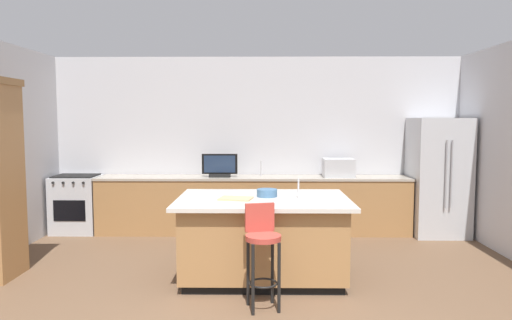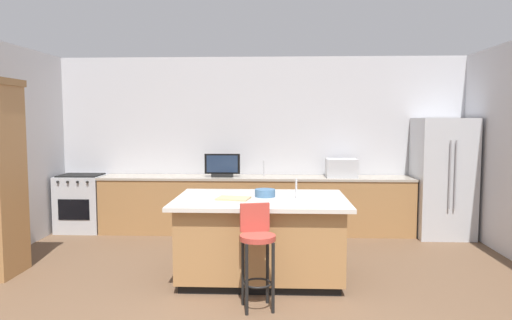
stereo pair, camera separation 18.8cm
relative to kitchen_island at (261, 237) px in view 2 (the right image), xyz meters
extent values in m
cube|color=#BCBCC1|center=(-0.10, 2.55, 0.94)|extent=(7.11, 0.12, 2.82)
cube|color=#9E7042|center=(-0.15, 2.17, -0.04)|extent=(4.92, 0.60, 0.87)
cube|color=#9E9384|center=(-0.15, 2.17, 0.41)|extent=(4.94, 0.62, 0.04)
cube|color=black|center=(0.00, 0.00, -0.43)|extent=(1.69, 1.10, 0.09)
cube|color=#9E7042|center=(0.00, 0.00, 0.01)|extent=(1.77, 1.18, 0.79)
cube|color=beige|center=(0.00, 0.00, 0.43)|extent=(1.93, 1.34, 0.04)
cube|color=#B7BABF|center=(2.74, 2.08, 0.44)|extent=(0.82, 0.78, 1.83)
cylinder|color=gray|center=(2.70, 1.66, 0.53)|extent=(0.02, 0.02, 1.01)
cylinder|color=gray|center=(2.78, 1.66, 0.53)|extent=(0.02, 0.02, 1.01)
cube|color=#B7BABF|center=(-2.99, 2.17, -0.02)|extent=(0.71, 0.60, 0.90)
cube|color=black|center=(-2.99, 1.86, -0.07)|extent=(0.50, 0.01, 0.33)
cube|color=black|center=(-2.99, 2.17, 0.44)|extent=(0.64, 0.50, 0.02)
cylinder|color=black|center=(-3.22, 1.85, 0.37)|extent=(0.04, 0.03, 0.04)
cylinder|color=black|center=(-3.06, 1.85, 0.37)|extent=(0.04, 0.03, 0.04)
cylinder|color=black|center=(-2.91, 1.85, 0.37)|extent=(0.04, 0.03, 0.04)
cylinder|color=black|center=(-2.75, 1.85, 0.37)|extent=(0.04, 0.03, 0.04)
cube|color=#B7BABF|center=(1.20, 2.17, 0.58)|extent=(0.48, 0.36, 0.29)
cube|color=black|center=(-0.68, 2.12, 0.46)|extent=(0.33, 0.16, 0.05)
cube|color=black|center=(-0.68, 2.12, 0.64)|extent=(0.56, 0.05, 0.32)
cube|color=#1E2D47|center=(-0.68, 2.09, 0.64)|extent=(0.49, 0.01, 0.27)
cylinder|color=#B2B2B7|center=(-0.03, 2.27, 0.55)|extent=(0.02, 0.02, 0.24)
cylinder|color=#B2B2B7|center=(0.40, 0.00, 0.56)|extent=(0.02, 0.02, 0.22)
cylinder|color=#B23D33|center=(0.00, -0.90, 0.22)|extent=(0.34, 0.34, 0.05)
cube|color=#B23D33|center=(-0.03, -0.76, 0.39)|extent=(0.29, 0.10, 0.28)
cylinder|color=black|center=(-0.09, -1.05, -0.14)|extent=(0.03, 0.03, 0.67)
cylinder|color=black|center=(0.15, -0.99, -0.14)|extent=(0.03, 0.03, 0.67)
cylinder|color=black|center=(-0.15, -0.81, -0.14)|extent=(0.03, 0.03, 0.67)
cylinder|color=black|center=(0.09, -0.76, -0.14)|extent=(0.03, 0.03, 0.67)
torus|color=black|center=(0.00, -0.90, -0.22)|extent=(0.28, 0.28, 0.02)
cylinder|color=#3F668C|center=(0.04, 0.08, 0.50)|extent=(0.24, 0.24, 0.09)
cube|color=black|center=(-0.25, -0.15, 0.46)|extent=(0.07, 0.15, 0.01)
cube|color=tan|center=(-0.30, -0.11, 0.46)|extent=(0.40, 0.32, 0.02)
camera|label=1|loc=(-0.01, -5.31, 1.34)|focal=33.28mm
camera|label=2|loc=(0.18, -5.30, 1.34)|focal=33.28mm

